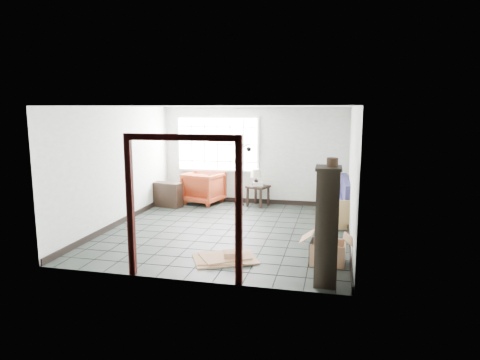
% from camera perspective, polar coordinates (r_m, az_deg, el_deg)
% --- Properties ---
extents(ground, '(5.50, 5.50, 0.00)m').
position_cam_1_polar(ground, '(9.17, -1.52, -6.70)').
color(ground, black).
rests_on(ground, ground).
extents(room_shell, '(5.02, 5.52, 2.61)m').
position_cam_1_polar(room_shell, '(8.87, -1.52, 3.82)').
color(room_shell, '#AEB4AD').
rests_on(room_shell, ground).
extents(window_panel, '(2.32, 0.08, 1.52)m').
position_cam_1_polar(window_panel, '(11.71, -3.00, 4.81)').
color(window_panel, silver).
rests_on(window_panel, ground).
extents(doorway_trim, '(1.80, 0.08, 2.20)m').
position_cam_1_polar(doorway_trim, '(6.33, -7.67, -1.31)').
color(doorway_trim, '#330D0B').
rests_on(doorway_trim, ground).
extents(futon_sofa, '(0.89, 2.14, 0.93)m').
position_cam_1_polar(futon_sofa, '(10.39, 12.71, -3.07)').
color(futon_sofa, olive).
rests_on(futon_sofa, ground).
extents(armchair, '(1.11, 1.06, 0.94)m').
position_cam_1_polar(armchair, '(11.66, -4.83, -0.84)').
color(armchair, maroon).
rests_on(armchair, ground).
extents(side_table, '(0.64, 0.64, 0.55)m').
position_cam_1_polar(side_table, '(11.30, 2.43, -1.23)').
color(side_table, black).
rests_on(side_table, ground).
extents(table_lamp, '(0.35, 0.35, 0.44)m').
position_cam_1_polar(table_lamp, '(11.22, 2.16, 0.79)').
color(table_lamp, black).
rests_on(table_lamp, side_table).
extents(projector, '(0.30, 0.25, 0.10)m').
position_cam_1_polar(projector, '(11.25, 2.41, -0.53)').
color(projector, silver).
rests_on(projector, side_table).
extents(floor_lamp, '(0.50, 0.32, 1.65)m').
position_cam_1_polar(floor_lamp, '(11.30, 0.53, 0.97)').
color(floor_lamp, black).
rests_on(floor_lamp, ground).
extents(console_shelf, '(0.88, 0.49, 0.64)m').
position_cam_1_polar(console_shelf, '(11.42, -9.76, -1.92)').
color(console_shelf, black).
rests_on(console_shelf, ground).
extents(tall_shelf, '(0.37, 0.48, 1.75)m').
position_cam_1_polar(tall_shelf, '(6.34, 11.50, -5.94)').
color(tall_shelf, black).
rests_on(tall_shelf, ground).
extents(pot, '(0.17, 0.17, 0.12)m').
position_cam_1_polar(pot, '(6.20, 12.23, 2.35)').
color(pot, black).
rests_on(pot, tall_shelf).
extents(open_box, '(0.93, 0.49, 0.51)m').
position_cam_1_polar(open_box, '(7.37, 11.59, -9.46)').
color(open_box, '#A3724F').
rests_on(open_box, ground).
extents(cardboard_pile, '(1.27, 1.13, 0.15)m').
position_cam_1_polar(cardboard_pile, '(7.45, -1.86, -10.26)').
color(cardboard_pile, '#A3724F').
rests_on(cardboard_pile, ground).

